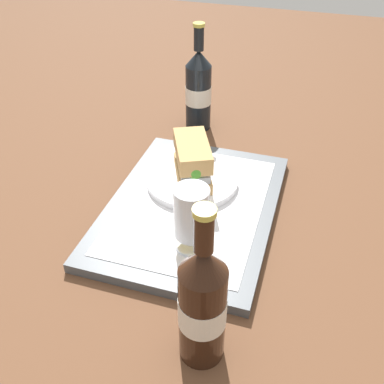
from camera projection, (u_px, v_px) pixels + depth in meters
The scene contains 8 objects.
ground_plane at pixel (192, 212), 0.89m from camera, with size 3.00×3.00×0.00m, color brown.
tray at pixel (192, 208), 0.89m from camera, with size 0.44×0.32×0.02m, color #4C5156.
placemat at pixel (192, 204), 0.88m from camera, with size 0.38×0.27×0.00m, color silver.
plate at pixel (192, 180), 0.93m from camera, with size 0.19×0.19×0.01m, color white.
sandwich at pixel (193, 161), 0.90m from camera, with size 0.14×0.11×0.08m.
beer_glass at pixel (192, 217), 0.74m from camera, with size 0.06×0.06×0.12m.
beer_bottle at pixel (202, 304), 0.58m from camera, with size 0.07×0.07×0.27m.
second_bottle at pixel (198, 89), 1.10m from camera, with size 0.07×0.07×0.27m.
Camera 1 is at (0.65, 0.20, 0.57)m, focal length 41.61 mm.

